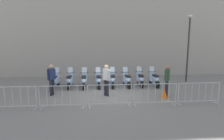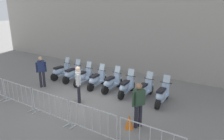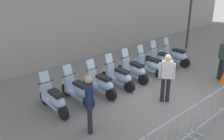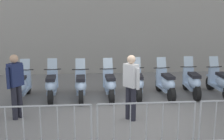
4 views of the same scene
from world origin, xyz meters
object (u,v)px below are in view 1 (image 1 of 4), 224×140
at_px(motorcycle_2, 84,81).
at_px(motorcycle_1, 70,81).
at_px(motorcycle_5, 127,80).
at_px(motorcycle_7, 154,79).
at_px(barrier_segment_0, 13,99).
at_px(officer_by_barriers, 52,78).
at_px(motorcycle_6, 140,79).
at_px(motorcycle_4, 113,80).
at_px(motorcycle_0, 55,81).
at_px(traffic_cone, 164,93).
at_px(street_lamp, 189,41).
at_px(motorcycle_3, 99,80).
at_px(barrier_segment_2, 110,96).
at_px(officer_mid_plaza, 106,78).
at_px(officer_near_row_end, 167,79).
at_px(barrier_segment_1, 62,97).
at_px(barrier_segment_4, 199,94).

bearing_deg(motorcycle_2, motorcycle_1, 175.67).
xyz_separation_m(motorcycle_1, motorcycle_5, (3.71, -0.01, 0.00)).
distance_m(motorcycle_7, barrier_segment_0, 8.29).
relative_size(motorcycle_1, motorcycle_5, 1.00).
bearing_deg(officer_by_barriers, motorcycle_6, 17.71).
distance_m(motorcycle_2, motorcycle_7, 4.64).
distance_m(motorcycle_4, motorcycle_6, 1.85).
distance_m(motorcycle_0, motorcycle_4, 3.71).
bearing_deg(motorcycle_1, traffic_cone, -25.31).
xyz_separation_m(motorcycle_7, officer_by_barriers, (-6.26, -1.64, 0.53)).
relative_size(motorcycle_7, street_lamp, 0.36).
bearing_deg(motorcycle_3, motorcycle_4, 6.27).
height_order(motorcycle_4, barrier_segment_2, motorcycle_4).
relative_size(motorcycle_2, motorcycle_6, 1.00).
bearing_deg(motorcycle_6, motorcycle_5, -173.36).
relative_size(motorcycle_3, officer_by_barriers, 1.00).
relative_size(motorcycle_0, officer_mid_plaza, 1.00).
xyz_separation_m(motorcycle_7, barrier_segment_0, (-7.39, -3.77, 0.07)).
distance_m(motorcycle_3, officer_by_barriers, 3.04).
xyz_separation_m(motorcycle_0, motorcycle_7, (6.49, 0.06, 0.00)).
bearing_deg(officer_near_row_end, officer_mid_plaza, 173.80).
relative_size(barrier_segment_0, officer_near_row_end, 1.17).
xyz_separation_m(officer_mid_plaza, traffic_cone, (3.02, -0.62, -0.71)).
height_order(motorcycle_3, street_lamp, street_lamp).
height_order(motorcycle_1, motorcycle_3, same).
bearing_deg(barrier_segment_1, motorcycle_0, 108.26).
bearing_deg(motorcycle_7, motorcycle_0, -179.51).
distance_m(motorcycle_3, officer_near_row_end, 4.33).
distance_m(motorcycle_2, officer_mid_plaza, 2.35).
bearing_deg(barrier_segment_4, street_lamp, 70.29).
bearing_deg(street_lamp, barrier_segment_4, -109.71).
bearing_deg(traffic_cone, motorcycle_1, 154.69).
bearing_deg(barrier_segment_1, street_lamp, 31.41).
relative_size(motorcycle_2, officer_mid_plaza, 1.00).
relative_size(barrier_segment_4, officer_near_row_end, 1.17).
bearing_deg(officer_by_barriers, barrier_segment_4, -15.16).
bearing_deg(street_lamp, motorcycle_6, -163.29).
xyz_separation_m(motorcycle_4, barrier_segment_0, (-4.60, -3.80, 0.07)).
height_order(barrier_segment_2, officer_by_barriers, officer_by_barriers).
bearing_deg(motorcycle_1, motorcycle_6, 1.22).
bearing_deg(barrier_segment_1, motorcycle_3, 66.73).
bearing_deg(motorcycle_2, barrier_segment_1, -100.11).
bearing_deg(motorcycle_0, officer_by_barriers, -81.54).
bearing_deg(officer_mid_plaza, motorcycle_6, 40.65).
xyz_separation_m(barrier_segment_1, street_lamp, (8.02, 4.90, 2.43)).
xyz_separation_m(street_lamp, officer_by_barriers, (-9.00, -2.80, -1.97)).
distance_m(barrier_segment_0, barrier_segment_2, 4.21).
relative_size(motorcycle_6, traffic_cone, 3.13).
xyz_separation_m(barrier_segment_0, officer_near_row_end, (7.36, 1.48, 0.46)).
bearing_deg(motorcycle_2, motorcycle_3, 2.03).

